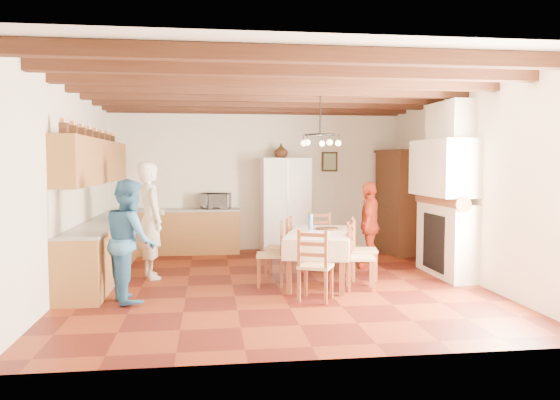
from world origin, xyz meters
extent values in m
cube|color=#45120C|center=(0.00, 0.00, -0.01)|extent=(6.00, 6.50, 0.02)
cube|color=silver|center=(0.00, 0.00, 3.01)|extent=(6.00, 6.50, 0.02)
cube|color=beige|center=(0.00, 3.26, 1.50)|extent=(6.00, 0.02, 3.00)
cube|color=beige|center=(0.00, -3.26, 1.50)|extent=(6.00, 0.02, 3.00)
cube|color=beige|center=(-3.01, 0.00, 1.50)|extent=(0.02, 6.50, 3.00)
cube|color=beige|center=(3.01, 0.00, 1.50)|extent=(0.02, 6.50, 3.00)
cube|color=brown|center=(-2.70, 1.05, 0.43)|extent=(0.60, 4.30, 0.86)
cube|color=brown|center=(-1.55, 2.95, 0.43)|extent=(2.30, 0.60, 0.86)
cube|color=slate|center=(-2.70, 1.05, 0.88)|extent=(0.62, 4.30, 0.04)
cube|color=slate|center=(-1.55, 2.95, 0.88)|extent=(2.34, 0.62, 0.04)
cube|color=#EDEACE|center=(-2.98, 1.05, 1.20)|extent=(0.03, 4.30, 0.60)
cube|color=#EDEACE|center=(-1.55, 3.23, 1.20)|extent=(2.30, 0.03, 0.60)
cube|color=brown|center=(-2.83, 1.05, 1.85)|extent=(0.35, 4.20, 0.70)
cube|color=black|center=(1.55, 3.23, 1.85)|extent=(0.34, 0.03, 0.42)
cube|color=white|center=(0.55, 2.94, 0.96)|extent=(0.97, 0.81, 1.92)
cube|color=#EEE3CA|center=(0.67, -0.03, 0.75)|extent=(1.36, 1.96, 0.05)
cube|color=brown|center=(0.10, -0.69, 0.37)|extent=(0.09, 0.09, 0.74)
cube|color=brown|center=(0.80, -0.89, 0.37)|extent=(0.09, 0.09, 0.74)
cube|color=brown|center=(0.53, 0.84, 0.37)|extent=(0.09, 0.09, 0.74)
cube|color=brown|center=(1.24, 0.64, 0.37)|extent=(0.09, 0.09, 0.74)
torus|color=black|center=(0.67, -0.03, 2.25)|extent=(0.47, 0.47, 0.03)
imported|color=silver|center=(-1.92, 0.64, 0.93)|extent=(0.65, 0.79, 1.86)
imported|color=teal|center=(-2.05, -0.78, 0.81)|extent=(0.84, 0.95, 1.62)
imported|color=#B63317|center=(1.77, 1.02, 0.75)|extent=(0.69, 0.95, 1.50)
imported|color=silver|center=(-0.86, 2.95, 1.06)|extent=(0.63, 0.49, 0.31)
imported|color=#362011|center=(0.47, 2.94, 2.07)|extent=(0.33, 0.33, 0.29)
camera|label=1|loc=(-1.01, -8.13, 1.84)|focal=35.00mm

